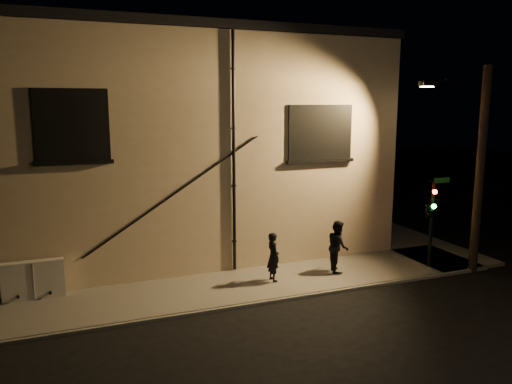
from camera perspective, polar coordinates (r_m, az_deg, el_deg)
name	(u,v)px	position (r m, az deg, el deg)	size (l,w,h in m)	color
ground	(318,295)	(16.41, 7.06, -11.60)	(90.00, 90.00, 0.00)	black
sidewalk	(293,252)	(20.61, 4.23, -6.82)	(21.00, 16.00, 0.12)	#635F59
building	(165,141)	(22.84, -10.40, 5.81)	(16.20, 12.23, 8.80)	#C2AB8B
utility_cabinet	(34,280)	(16.95, -24.08, -9.15)	(1.81, 0.30, 1.19)	silver
pedestrian_a	(273,257)	(16.92, 1.98, -7.41)	(0.61, 0.40, 1.67)	black
pedestrian_b	(338,246)	(18.06, 9.34, -6.13)	(0.90, 0.70, 1.84)	black
traffic_signal	(430,209)	(18.88, 19.27, -1.85)	(1.29, 1.94, 3.28)	black
streetlamp_pole	(477,166)	(19.23, 23.95, 2.78)	(2.03, 1.39, 7.34)	black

